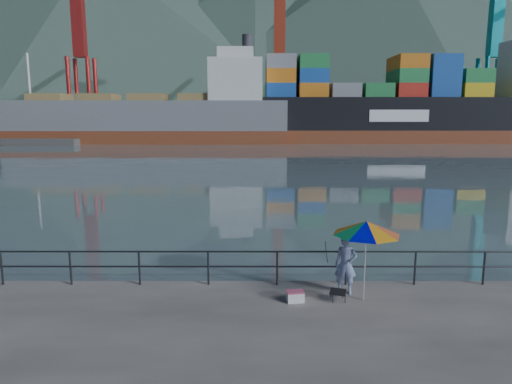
{
  "coord_description": "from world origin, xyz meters",
  "views": [
    {
      "loc": [
        0.4,
        -10.94,
        4.94
      ],
      "look_at": [
        0.38,
        6.0,
        2.0
      ],
      "focal_mm": 32.0,
      "sensor_mm": 36.0,
      "label": 1
    }
  ],
  "objects_px": {
    "fisherman": "(346,265)",
    "bulk_carrier": "(159,118)",
    "beach_umbrella": "(366,228)",
    "cooler_bag": "(295,297)",
    "container_ship": "(400,108)"
  },
  "relations": [
    {
      "from": "cooler_bag",
      "to": "bulk_carrier",
      "type": "xyz_separation_m",
      "value": [
        -17.94,
        68.79,
        4.05
      ]
    },
    {
      "from": "cooler_bag",
      "to": "bulk_carrier",
      "type": "relative_size",
      "value": 0.01
    },
    {
      "from": "fisherman",
      "to": "beach_umbrella",
      "type": "height_order",
      "value": "beach_umbrella"
    },
    {
      "from": "cooler_bag",
      "to": "bulk_carrier",
      "type": "distance_m",
      "value": 71.21
    },
    {
      "from": "bulk_carrier",
      "to": "container_ship",
      "type": "distance_m",
      "value": 42.73
    },
    {
      "from": "fisherman",
      "to": "container_ship",
      "type": "relative_size",
      "value": 0.03
    },
    {
      "from": "beach_umbrella",
      "to": "cooler_bag",
      "type": "xyz_separation_m",
      "value": [
        -1.84,
        -0.1,
        -1.86
      ]
    },
    {
      "from": "cooler_bag",
      "to": "bulk_carrier",
      "type": "height_order",
      "value": "bulk_carrier"
    },
    {
      "from": "cooler_bag",
      "to": "container_ship",
      "type": "bearing_deg",
      "value": 62.68
    },
    {
      "from": "fisherman",
      "to": "bulk_carrier",
      "type": "relative_size",
      "value": 0.03
    },
    {
      "from": "cooler_bag",
      "to": "beach_umbrella",
      "type": "bearing_deg",
      "value": -5.31
    },
    {
      "from": "bulk_carrier",
      "to": "container_ship",
      "type": "relative_size",
      "value": 0.76
    },
    {
      "from": "beach_umbrella",
      "to": "bulk_carrier",
      "type": "bearing_deg",
      "value": 106.07
    },
    {
      "from": "bulk_carrier",
      "to": "fisherman",
      "type": "bearing_deg",
      "value": -74.14
    },
    {
      "from": "beach_umbrella",
      "to": "cooler_bag",
      "type": "height_order",
      "value": "beach_umbrella"
    }
  ]
}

